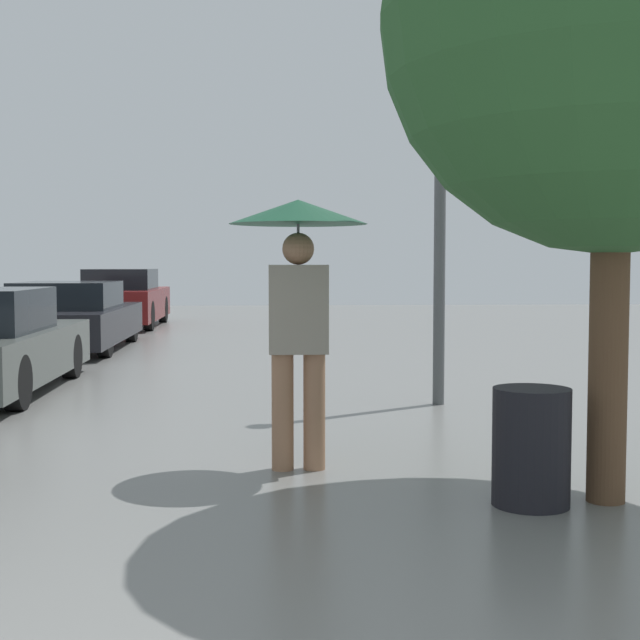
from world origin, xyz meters
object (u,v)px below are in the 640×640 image
object	(u,v)px
parked_car_farthest	(123,299)
street_lamp	(440,160)
pedestrian	(298,265)
parked_car_third	(71,318)
tree	(615,20)
trash_bin	(531,447)

from	to	relation	value
parked_car_farthest	street_lamp	distance (m)	13.05
pedestrian	parked_car_third	size ratio (longest dim) A/B	0.42
tree	trash_bin	size ratio (longest dim) A/B	6.06
parked_car_farthest	tree	xyz separation A→B (m)	(5.37, -15.70, 2.30)
parked_car_third	pedestrian	bearing A→B (deg)	-68.87
trash_bin	parked_car_farthest	bearing A→B (deg)	107.22
parked_car_farthest	street_lamp	bearing A→B (deg)	-66.77
parked_car_farthest	trash_bin	world-z (taller)	parked_car_farthest
pedestrian	parked_car_farthest	bearing A→B (deg)	103.41
pedestrian	tree	distance (m)	2.57
tree	street_lamp	xyz separation A→B (m)	(-0.28, 3.84, -0.39)
street_lamp	pedestrian	bearing A→B (deg)	-118.97
parked_car_third	parked_car_farthest	size ratio (longest dim) A/B	1.01
parked_car_farthest	trash_bin	xyz separation A→B (m)	(4.88, -15.76, -0.27)
parked_car_farthest	parked_car_third	bearing A→B (deg)	-90.25
tree	pedestrian	bearing A→B (deg)	152.17
pedestrian	parked_car_third	bearing A→B (deg)	111.13
tree	trash_bin	distance (m)	2.62
tree	street_lamp	world-z (taller)	street_lamp
parked_car_farthest	trash_bin	bearing A→B (deg)	-72.78
pedestrian	parked_car_farthest	xyz separation A→B (m)	(-3.51, 14.72, -0.83)
pedestrian	parked_car_farthest	distance (m)	15.15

